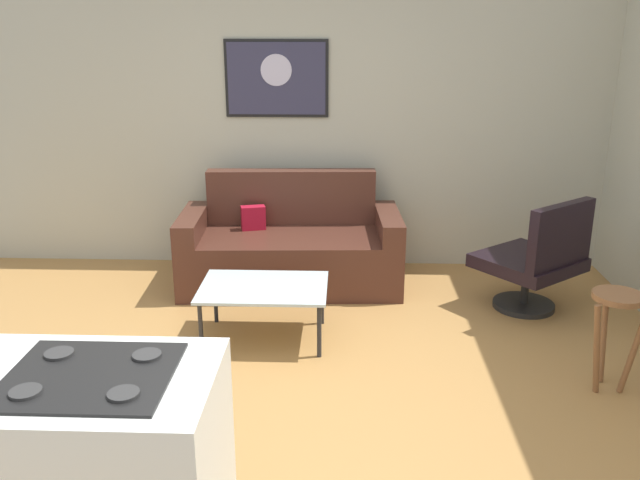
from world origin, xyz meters
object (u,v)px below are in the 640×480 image
bar_stool (615,318)px  coffee_table (264,290)px  wall_painting (277,78)px  couch (291,249)px  armchair (537,259)px

bar_stool → coffee_table: bearing=164.4°
coffee_table → wall_painting: (-0.04, 1.57, 1.30)m
couch → coffee_table: bearing=-95.4°
wall_painting → couch: bearing=-74.5°
coffee_table → wall_painting: size_ratio=0.98×
couch → bar_stool: couch is taller
couch → wall_painting: (-0.14, 0.52, 1.36)m
couch → bar_stool: 2.63m
couch → coffee_table: 1.06m
coffee_table → armchair: 2.08m
armchair → wall_painting: wall_painting is taller
bar_stool → wall_painting: wall_painting is taller
armchair → bar_stool: bearing=-83.2°
coffee_table → bar_stool: bar_stool is taller
couch → armchair: 1.97m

